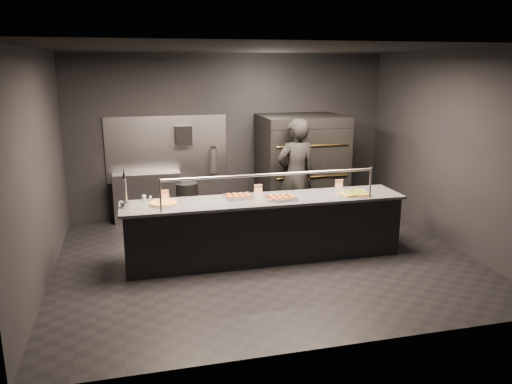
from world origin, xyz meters
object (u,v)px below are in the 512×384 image
at_px(prep_shelf, 148,197).
at_px(square_pizza, 355,193).
at_px(beer_tap, 125,196).
at_px(slider_tray_a, 238,196).
at_px(trash_bin, 187,201).
at_px(fire_extinguisher, 214,160).
at_px(worker, 296,176).
at_px(towel_dispenser, 183,135).
at_px(slider_tray_b, 282,198).
at_px(service_counter, 265,229).
at_px(round_pizza, 163,203).
at_px(pizza_oven, 301,166).

height_order(prep_shelf, square_pizza, square_pizza).
xyz_separation_m(prep_shelf, beer_tap, (-0.35, -2.30, 0.63)).
height_order(slider_tray_a, square_pizza, slider_tray_a).
bearing_deg(trash_bin, slider_tray_a, -75.61).
bearing_deg(fire_extinguisher, worker, -47.54).
height_order(fire_extinguisher, beer_tap, beer_tap).
xyz_separation_m(towel_dispenser, slider_tray_b, (1.12, -2.49, -0.60)).
bearing_deg(prep_shelf, service_counter, -55.41).
bearing_deg(towel_dispenser, slider_tray_a, -76.65).
height_order(slider_tray_a, trash_bin, slider_tray_a).
relative_size(fire_extinguisher, round_pizza, 1.15).
relative_size(prep_shelf, fire_extinguisher, 2.38).
xyz_separation_m(slider_tray_b, square_pizza, (1.14, -0.01, -0.01)).
bearing_deg(trash_bin, towel_dispenser, 90.00).
distance_m(fire_extinguisher, round_pizza, 2.58).
bearing_deg(round_pizza, service_counter, -2.57).
distance_m(service_counter, round_pizza, 1.53).
height_order(round_pizza, slider_tray_a, slider_tray_a).
relative_size(fire_extinguisher, square_pizza, 1.04).
xyz_separation_m(service_counter, fire_extinguisher, (-0.35, 2.40, 0.60)).
xyz_separation_m(slider_tray_a, square_pizza, (1.72, -0.24, -0.01)).
relative_size(towel_dispenser, slider_tray_a, 0.76).
distance_m(service_counter, towel_dispenser, 2.78).
relative_size(prep_shelf, worker, 0.62).
height_order(pizza_oven, slider_tray_b, pizza_oven).
xyz_separation_m(slider_tray_a, worker, (1.20, 0.97, 0.03)).
bearing_deg(slider_tray_b, prep_shelf, 127.00).
height_order(towel_dispenser, beer_tap, towel_dispenser).
height_order(beer_tap, slider_tray_a, beer_tap).
distance_m(pizza_oven, slider_tray_a, 2.36).
bearing_deg(slider_tray_a, towel_dispenser, 103.35).
xyz_separation_m(towel_dispenser, fire_extinguisher, (0.55, 0.01, -0.49)).
distance_m(towel_dispenser, slider_tray_a, 2.40).
bearing_deg(round_pizza, fire_extinguisher, 64.78).
bearing_deg(trash_bin, round_pizza, -104.31).
distance_m(prep_shelf, slider_tray_a, 2.56).
bearing_deg(pizza_oven, prep_shelf, 171.46).
bearing_deg(service_counter, trash_bin, 112.06).
bearing_deg(beer_tap, worker, 21.41).
bearing_deg(fire_extinguisher, towel_dispenser, -178.96).
height_order(service_counter, worker, worker).
xyz_separation_m(service_counter, worker, (0.83, 1.11, 0.51)).
bearing_deg(trash_bin, pizza_oven, -8.67).
xyz_separation_m(round_pizza, slider_tray_b, (1.67, -0.16, 0.01)).
xyz_separation_m(prep_shelf, slider_tray_b, (1.82, -2.42, 0.50)).
height_order(towel_dispenser, trash_bin, towel_dispenser).
bearing_deg(trash_bin, slider_tray_b, -64.18).
xyz_separation_m(service_counter, towel_dispenser, (-0.90, 2.39, 1.09)).
relative_size(slider_tray_a, square_pizza, 0.95).
bearing_deg(fire_extinguisher, round_pizza, -115.22).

